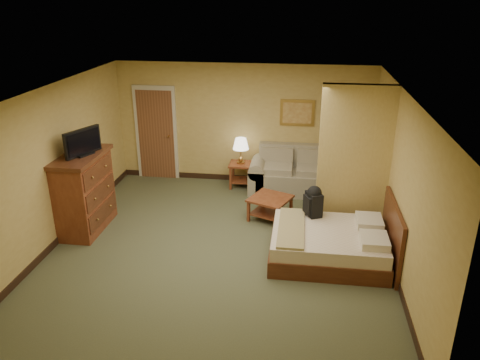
% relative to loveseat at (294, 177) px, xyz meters
% --- Properties ---
extents(floor, '(6.00, 6.00, 0.00)m').
position_rel_loveseat_xyz_m(floor, '(-1.14, -2.58, -0.31)').
color(floor, '#4D5134').
rests_on(floor, ground).
extents(ceiling, '(6.00, 6.00, 0.00)m').
position_rel_loveseat_xyz_m(ceiling, '(-1.14, -2.58, 2.29)').
color(ceiling, white).
rests_on(ceiling, back_wall).
extents(back_wall, '(5.50, 0.02, 2.60)m').
position_rel_loveseat_xyz_m(back_wall, '(-1.14, 0.42, 0.99)').
color(back_wall, tan).
rests_on(back_wall, floor).
extents(left_wall, '(0.02, 6.00, 2.60)m').
position_rel_loveseat_xyz_m(left_wall, '(-3.89, -2.58, 0.99)').
color(left_wall, tan).
rests_on(left_wall, floor).
extents(right_wall, '(0.02, 6.00, 2.60)m').
position_rel_loveseat_xyz_m(right_wall, '(1.61, -2.58, 0.99)').
color(right_wall, tan).
rests_on(right_wall, floor).
extents(partition, '(1.20, 0.15, 2.60)m').
position_rel_loveseat_xyz_m(partition, '(1.01, -1.65, 0.99)').
color(partition, tan).
rests_on(partition, floor).
extents(door, '(0.94, 0.16, 2.10)m').
position_rel_loveseat_xyz_m(door, '(-3.09, 0.39, 0.72)').
color(door, beige).
rests_on(door, floor).
extents(baseboard, '(5.50, 0.02, 0.12)m').
position_rel_loveseat_xyz_m(baseboard, '(-1.14, 0.41, -0.25)').
color(baseboard, black).
rests_on(baseboard, floor).
extents(loveseat, '(1.88, 0.87, 0.95)m').
position_rel_loveseat_xyz_m(loveseat, '(0.00, 0.00, 0.00)').
color(loveseat, tan).
rests_on(loveseat, floor).
extents(side_table, '(0.49, 0.49, 0.54)m').
position_rel_loveseat_xyz_m(side_table, '(-1.15, 0.07, 0.05)').
color(side_table, maroon).
rests_on(side_table, floor).
extents(table_lamp, '(0.34, 0.34, 0.56)m').
position_rel_loveseat_xyz_m(table_lamp, '(-1.15, 0.07, 0.65)').
color(table_lamp, '#AA7E3E').
rests_on(table_lamp, side_table).
extents(coffee_table, '(0.90, 0.90, 0.44)m').
position_rel_loveseat_xyz_m(coffee_table, '(-0.40, -1.42, 0.01)').
color(coffee_table, maroon).
rests_on(coffee_table, floor).
extents(wall_picture, '(0.72, 0.04, 0.56)m').
position_rel_loveseat_xyz_m(wall_picture, '(-0.00, 0.40, 1.29)').
color(wall_picture, '#B78E3F').
rests_on(wall_picture, back_wall).
extents(dresser, '(0.69, 1.31, 1.40)m').
position_rel_loveseat_xyz_m(dresser, '(-3.61, -2.22, 0.40)').
color(dresser, maroon).
rests_on(dresser, floor).
extents(tv, '(0.34, 0.70, 0.45)m').
position_rel_loveseat_xyz_m(tv, '(-3.51, -2.22, 1.30)').
color(tv, black).
rests_on(tv, dresser).
extents(bed, '(1.89, 1.53, 0.99)m').
position_rel_loveseat_xyz_m(bed, '(0.69, -2.68, -0.04)').
color(bed, '#4A2111').
rests_on(bed, floor).
extents(backpack, '(0.31, 0.36, 0.52)m').
position_rel_loveseat_xyz_m(backpack, '(0.37, -2.14, 0.45)').
color(backpack, black).
rests_on(backpack, bed).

